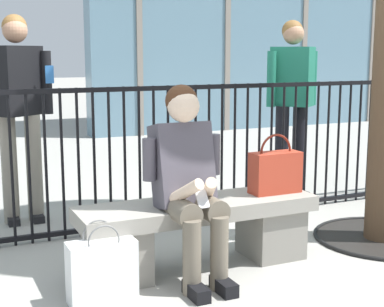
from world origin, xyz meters
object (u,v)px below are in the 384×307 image
handbag_on_bench (275,171)px  bystander_at_railing (292,95)px  bystander_further_back (19,103)px  shopping_bag (102,271)px  stone_bench (198,228)px  seated_person_with_phone (188,177)px

handbag_on_bench → bystander_at_railing: size_ratio=0.24×
handbag_on_bench → bystander_further_back: 2.20m
bystander_further_back → shopping_bag: bearing=-85.4°
stone_bench → bystander_at_railing: bearing=39.6°
shopping_bag → handbag_on_bench: bearing=11.0°
shopping_bag → seated_person_with_phone: bearing=12.8°
seated_person_with_phone → handbag_on_bench: seated_person_with_phone is taller
shopping_bag → bystander_further_back: (-0.15, 1.85, 0.82)m
handbag_on_bench → bystander_further_back: size_ratio=0.24×
handbag_on_bench → bystander_at_railing: bearing=52.3°
stone_bench → handbag_on_bench: handbag_on_bench is taller
bystander_further_back → handbag_on_bench: bearing=-47.5°
handbag_on_bench → bystander_at_railing: 1.77m
handbag_on_bench → bystander_further_back: (-1.46, 1.59, 0.40)m
bystander_at_railing → bystander_further_back: size_ratio=1.00×
seated_person_with_phone → bystander_at_railing: (1.77, 1.48, 0.35)m
shopping_bag → bystander_at_railing: bearing=34.4°
stone_bench → handbag_on_bench: (0.58, -0.01, 0.33)m
handbag_on_bench → bystander_further_back: bystander_further_back is taller
seated_person_with_phone → shopping_bag: seated_person_with_phone is taller
shopping_bag → stone_bench: bearing=19.9°
shopping_bag → bystander_at_railing: 2.98m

